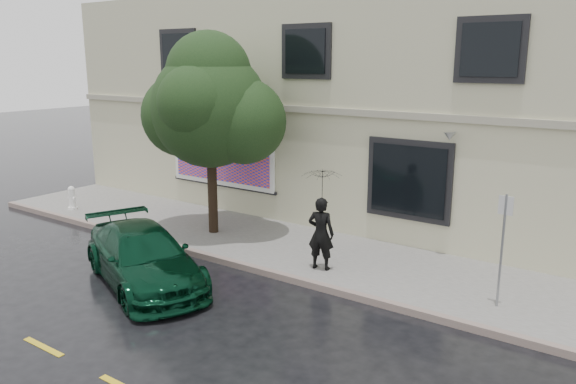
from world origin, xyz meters
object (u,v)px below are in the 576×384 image
Objects in this scene: car at (143,257)px; pedestrian at (321,233)px; fire_hydrant at (72,198)px; street_tree at (210,109)px.

car is 2.55× the size of pedestrian.
car is at bearing -7.53° from fire_hydrant.
pedestrian is at bearing -10.00° from street_tree.
car is at bearing -72.83° from street_tree.
car is 7.12m from fire_hydrant.
car is 5.69× the size of fire_hydrant.
street_tree is 6.39m from fire_hydrant.
pedestrian is (2.98, 2.78, 0.37)m from car.
pedestrian is 0.34× the size of street_tree.
fire_hydrant is (-6.60, 2.67, -0.12)m from car.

